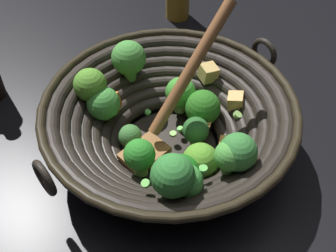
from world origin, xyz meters
TOP-DOWN VIEW (x-y plane):
  - ground_plane at (0.00, 0.00)m, footprint 4.00×4.00m
  - wok at (-0.00, 0.00)m, footprint 0.40×0.43m

SIDE VIEW (x-z plane):
  - ground_plane at x=0.00m, z-range 0.00..0.00m
  - wok at x=0.00m, z-range -0.05..0.19m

